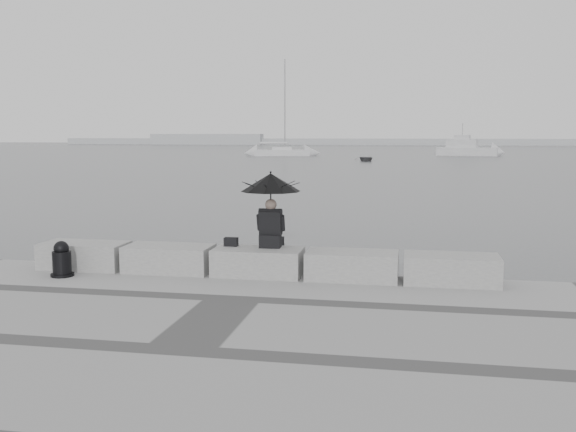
% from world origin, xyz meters
% --- Properties ---
extents(ground, '(360.00, 360.00, 0.00)m').
position_xyz_m(ground, '(0.00, 0.00, 0.00)').
color(ground, '#484A4D').
rests_on(ground, ground).
extents(stone_block_far_left, '(1.60, 0.80, 0.50)m').
position_xyz_m(stone_block_far_left, '(-3.40, -0.45, 0.75)').
color(stone_block_far_left, gray).
rests_on(stone_block_far_left, promenade).
extents(stone_block_left, '(1.60, 0.80, 0.50)m').
position_xyz_m(stone_block_left, '(-1.70, -0.45, 0.75)').
color(stone_block_left, gray).
rests_on(stone_block_left, promenade).
extents(stone_block_centre, '(1.60, 0.80, 0.50)m').
position_xyz_m(stone_block_centre, '(0.00, -0.45, 0.75)').
color(stone_block_centre, gray).
rests_on(stone_block_centre, promenade).
extents(stone_block_right, '(1.60, 0.80, 0.50)m').
position_xyz_m(stone_block_right, '(1.70, -0.45, 0.75)').
color(stone_block_right, gray).
rests_on(stone_block_right, promenade).
extents(stone_block_far_right, '(1.60, 0.80, 0.50)m').
position_xyz_m(stone_block_far_right, '(3.40, -0.45, 0.75)').
color(stone_block_far_right, gray).
rests_on(stone_block_far_right, promenade).
extents(seated_person, '(1.09, 1.09, 1.39)m').
position_xyz_m(seated_person, '(0.19, -0.26, 1.99)').
color(seated_person, black).
rests_on(seated_person, stone_block_centre).
extents(bag, '(0.25, 0.14, 0.16)m').
position_xyz_m(bag, '(-0.55, -0.29, 1.08)').
color(bag, black).
rests_on(bag, stone_block_centre).
extents(mooring_bollard, '(0.41, 0.41, 0.65)m').
position_xyz_m(mooring_bollard, '(-3.45, -1.17, 0.78)').
color(mooring_bollard, black).
rests_on(mooring_bollard, promenade).
extents(distant_landmass, '(180.00, 8.00, 2.80)m').
position_xyz_m(distant_landmass, '(-8.14, 154.51, 0.90)').
color(distant_landmass, '#A6A9AC').
rests_on(distant_landmass, ground).
extents(sailboat_left, '(7.77, 4.29, 12.90)m').
position_xyz_m(sailboat_left, '(-14.28, 73.71, 0.53)').
color(sailboat_left, silver).
rests_on(sailboat_left, ground).
extents(motor_cruiser, '(8.41, 4.65, 4.50)m').
position_xyz_m(motor_cruiser, '(10.51, 78.83, 0.89)').
color(motor_cruiser, silver).
rests_on(motor_cruiser, ground).
extents(dinghy, '(3.51, 1.97, 0.56)m').
position_xyz_m(dinghy, '(-2.00, 59.51, 0.28)').
color(dinghy, slate).
rests_on(dinghy, ground).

